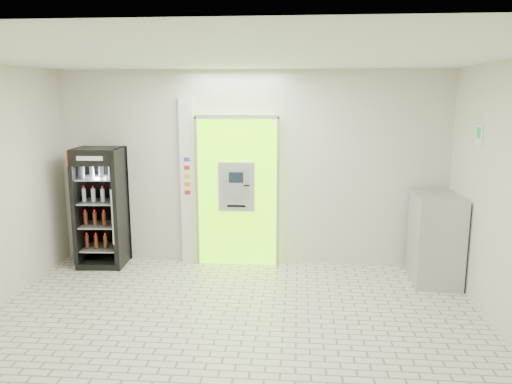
# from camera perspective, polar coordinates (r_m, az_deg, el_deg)

# --- Properties ---
(ground) EXTENTS (6.00, 6.00, 0.00)m
(ground) POSITION_cam_1_polar(r_m,az_deg,el_deg) (5.76, -3.01, -15.98)
(ground) COLOR beige
(ground) RESTS_ON ground
(room_shell) EXTENTS (6.00, 6.00, 6.00)m
(room_shell) POSITION_cam_1_polar(r_m,az_deg,el_deg) (5.20, -3.22, 2.44)
(room_shell) COLOR beige
(room_shell) RESTS_ON ground
(atm_assembly) EXTENTS (1.30, 0.24, 2.33)m
(atm_assembly) POSITION_cam_1_polar(r_m,az_deg,el_deg) (7.69, -2.14, 0.18)
(atm_assembly) COLOR #74F300
(atm_assembly) RESTS_ON ground
(pillar) EXTENTS (0.22, 0.11, 2.60)m
(pillar) POSITION_cam_1_polar(r_m,az_deg,el_deg) (7.84, -7.78, 1.24)
(pillar) COLOR silver
(pillar) RESTS_ON ground
(beverage_cooler) EXTENTS (0.72, 0.68, 1.83)m
(beverage_cooler) POSITION_cam_1_polar(r_m,az_deg,el_deg) (8.07, -17.23, -1.92)
(beverage_cooler) COLOR black
(beverage_cooler) RESTS_ON ground
(steel_cabinet) EXTENTS (0.67, 0.96, 1.25)m
(steel_cabinet) POSITION_cam_1_polar(r_m,az_deg,el_deg) (7.52, 19.79, -5.02)
(steel_cabinet) COLOR #A7A9AE
(steel_cabinet) RESTS_ON ground
(exit_sign) EXTENTS (0.02, 0.22, 0.26)m
(exit_sign) POSITION_cam_1_polar(r_m,az_deg,el_deg) (6.89, 24.15, 5.95)
(exit_sign) COLOR white
(exit_sign) RESTS_ON room_shell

